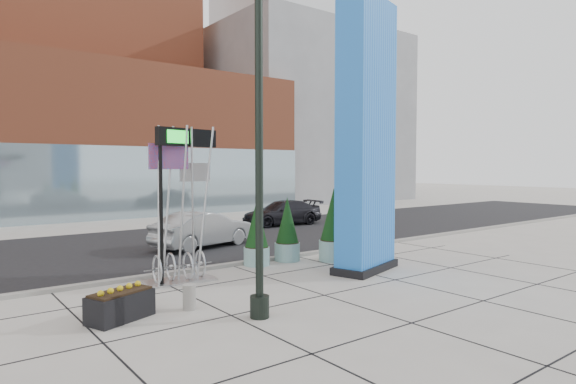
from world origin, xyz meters
TOP-DOWN VIEW (x-y plane):
  - ground at (0.00, 0.00)m, footprint 160.00×160.00m
  - street_asphalt at (0.00, 10.00)m, footprint 80.00×12.00m
  - curb_edge at (0.00, 4.00)m, footprint 80.00×0.30m
  - tower_podium at (1.00, 27.00)m, footprint 34.00×10.00m
  - tower_glass_front at (1.00, 22.20)m, footprint 34.00×0.60m
  - building_grey_parking at (26.00, 32.00)m, footprint 20.00×18.00m
  - building_pale_office at (36.00, 48.00)m, footprint 16.00×16.00m
  - blue_pylon at (4.27, 0.55)m, footprint 3.00×1.98m
  - lamp_post at (-1.54, -1.54)m, footprint 0.55×0.46m
  - public_art_sculpture at (-1.48, 3.00)m, footprint 2.23×1.26m
  - concrete_bollard at (-2.58, 0.07)m, footprint 0.33×0.33m
  - overhead_street_sign at (-1.34, 2.80)m, footprint 2.23×0.72m
  - round_planter_east at (4.60, 2.52)m, footprint 1.11×1.11m
  - round_planter_mid at (3.20, 3.60)m, footprint 0.97×0.97m
  - round_planter_west at (1.80, 3.60)m, footprint 0.94×0.94m
  - box_planter_north at (-4.23, 0.29)m, footprint 1.66×1.24m
  - car_silver_mid at (2.06, 8.22)m, footprint 5.10×2.81m
  - car_dark_east at (9.71, 12.69)m, footprint 5.27×2.44m

SIDE VIEW (x-z plane):
  - ground at x=0.00m, z-range 0.00..0.00m
  - street_asphalt at x=0.00m, z-range 0.00..0.02m
  - curb_edge at x=0.00m, z-range 0.00..0.12m
  - concrete_bollard at x=-2.58m, z-range 0.00..0.63m
  - box_planter_north at x=-4.23m, z-range -0.03..0.78m
  - car_dark_east at x=9.71m, z-range 0.00..1.49m
  - car_silver_mid at x=2.06m, z-range 0.00..1.59m
  - round_planter_west at x=1.80m, z-range -0.06..2.29m
  - round_planter_mid at x=3.20m, z-range -0.06..2.36m
  - public_art_sculpture at x=-1.48m, z-range -1.16..3.71m
  - round_planter_east at x=4.60m, z-range -0.07..2.71m
  - tower_glass_front at x=1.00m, z-range 0.00..5.00m
  - lamp_post at x=-1.54m, z-range -0.76..7.61m
  - overhead_street_sign at x=-1.34m, z-range 1.71..6.49m
  - blue_pylon at x=4.27m, z-range -0.16..9.06m
  - tower_podium at x=1.00m, z-range 0.00..11.00m
  - building_grey_parking at x=26.00m, z-range 0.00..18.00m
  - building_pale_office at x=36.00m, z-range 0.00..55.00m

